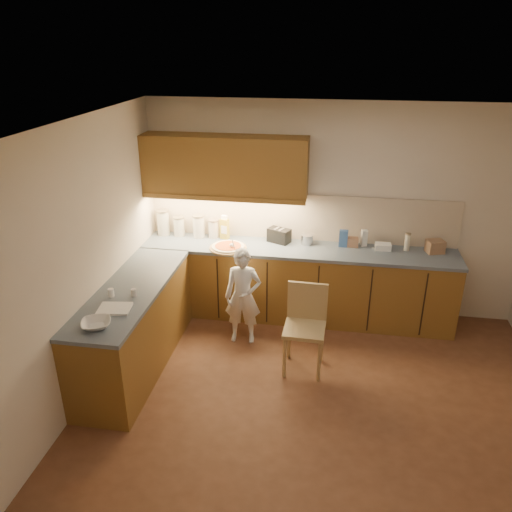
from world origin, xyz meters
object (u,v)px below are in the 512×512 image
(child, at_px, (243,296))
(toaster, at_px, (279,235))
(wooden_chair, at_px, (306,321))
(pizza_on_board, at_px, (228,247))
(oil_jug, at_px, (225,228))

(child, bearing_deg, toaster, 66.22)
(wooden_chair, bearing_deg, pizza_on_board, 140.90)
(oil_jug, xyz_separation_m, toaster, (0.68, -0.01, -0.05))
(oil_jug, height_order, toaster, oil_jug)
(toaster, bearing_deg, child, -85.77)
(wooden_chair, bearing_deg, child, 154.78)
(pizza_on_board, relative_size, oil_jug, 1.47)
(pizza_on_board, bearing_deg, oil_jug, 109.59)
(child, relative_size, toaster, 3.68)
(wooden_chair, distance_m, oil_jug, 1.71)
(oil_jug, bearing_deg, pizza_on_board, -70.41)
(pizza_on_board, bearing_deg, child, -61.50)
(pizza_on_board, bearing_deg, toaster, 28.52)
(toaster, bearing_deg, pizza_on_board, -126.78)
(child, xyz_separation_m, oil_jug, (-0.38, 0.82, 0.49))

